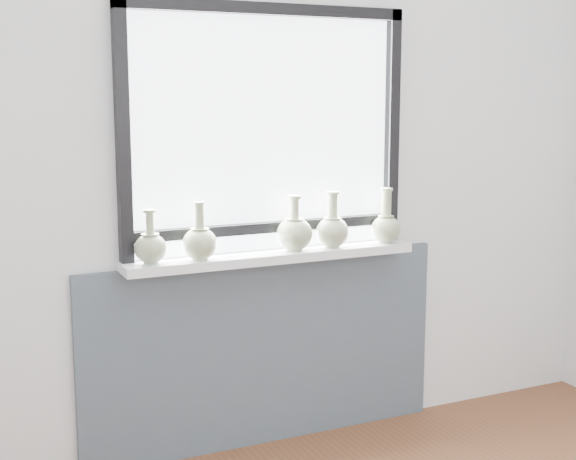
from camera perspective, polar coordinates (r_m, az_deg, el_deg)
name	(u,v)px	position (r m, az deg, el deg)	size (l,w,h in m)	color
back_wall	(263,158)	(3.51, -1.81, 5.16)	(3.60, 0.02, 2.60)	silver
apron_panel	(266,351)	(3.65, -1.55, -8.61)	(1.70, 0.03, 0.86)	#45525E
windowsill	(272,256)	(3.48, -1.12, -1.88)	(1.32, 0.18, 0.04)	white
window	(266,125)	(3.47, -1.58, 7.44)	(1.30, 0.06, 1.05)	black
vase_a	(151,246)	(3.27, -9.75, -1.15)	(0.13, 0.13, 0.22)	#A4B289
vase_b	(200,241)	(3.31, -6.30, -0.81)	(0.14, 0.14, 0.24)	#A4B289
vase_c	(295,232)	(3.48, 0.47, -0.16)	(0.16, 0.16, 0.24)	#A4B289
vase_d	(332,230)	(3.57, 3.18, 0.03)	(0.15, 0.15, 0.25)	#A4B289
vase_e	(386,226)	(3.70, 6.97, 0.29)	(0.14, 0.14, 0.25)	#A4B289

